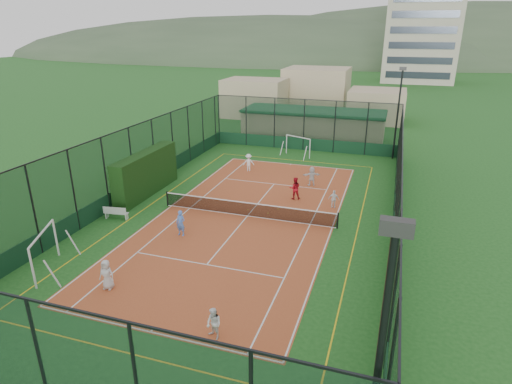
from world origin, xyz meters
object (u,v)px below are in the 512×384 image
Objects in this scene: white_bench at (116,212)px; child_near_right at (214,324)px; child_far_left at (249,162)px; child_far_right at (334,199)px; floodlight_ne at (398,114)px; futsal_goal_near at (45,252)px; coach at (295,188)px; clubhouse at (313,124)px; apartment_tower at (425,10)px; futsal_goal_far at (298,146)px; child_far_back at (312,176)px; child_near_mid at (181,223)px; child_near_left at (107,275)px.

white_bench is 13.40m from child_near_right.
child_far_left is 1.19× the size of child_far_right.
floodlight_ne reaches higher than futsal_goal_near.
coach is (10.01, 6.82, 0.38)m from white_bench.
clubhouse is 12.20× the size of child_far_right.
coach is (-9.79, -78.12, -14.19)m from apartment_tower.
apartment_tower reaches higher than child_near_right.
apartment_tower reaches higher than coach.
futsal_goal_near is 2.18× the size of child_far_left.
child_far_right is at bearing -104.61° from floodlight_ne.
futsal_goal_far is 1.76× the size of coach.
apartment_tower is at bearing 111.09° from child_near_right.
child_far_back is at bearing 116.12° from child_near_right.
child_far_left is (-0.17, 12.68, -0.03)m from child_near_mid.
clubhouse reaches higher than child_far_back.
child_near_mid is (-14.80, -85.76, -14.22)m from apartment_tower.
futsal_goal_far is 1.91× the size of child_far_left.
floodlight_ne is at bearing 59.29° from child_near_left.
child_near_right is at bearing -102.13° from floodlight_ne.
child_near_mid is 1.24× the size of child_far_right.
coach reaches higher than child_near_mid.
apartment_tower is 75.95m from child_far_left.
child_far_left is (-14.97, -73.08, -14.25)m from apartment_tower.
clubhouse is 18.27m from coach.
apartment_tower is 94.44m from futsal_goal_near.
child_near_left is 0.95× the size of child_near_mid.
child_far_left is at bearing -93.05° from futsal_goal_far.
child_far_left reaches higher than white_bench.
white_bench is 1.05× the size of child_far_back.
floodlight_ne is 5.13× the size of coach.
child_far_right is at bearing 123.48° from child_far_left.
coach is (-2.87, 0.76, 0.18)m from child_far_right.
child_far_back is 3.22m from coach.
futsal_goal_far is 6.53m from child_far_left.
child_far_right is at bearing 96.36° from child_far_back.
apartment_tower is 24.07× the size of child_far_right.
white_bench is 5.08m from child_near_mid.
child_near_left is at bearing -65.53° from white_bench.
futsal_goal_near is 3.86m from child_near_left.
floodlight_ne is 28.86m from child_near_right.
child_far_right reaches higher than white_bench.
coach is (2.21, -18.12, -0.76)m from clubhouse.
clubhouse reaches higher than white_bench.
futsal_goal_far is at bearing 75.88° from child_near_left.
futsal_goal_near is 2.41× the size of child_near_right.
clubhouse is 9.87× the size of child_near_mid.
white_bench is 0.48× the size of futsal_goal_near.
clubhouse reaches higher than coach.
child_near_right is at bearing 72.48° from coach.
floodlight_ne is 66.39m from apartment_tower.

